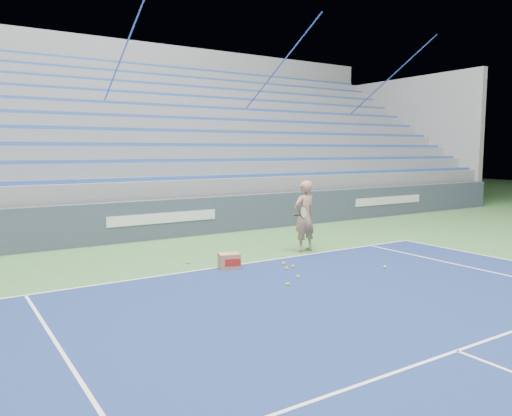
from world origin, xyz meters
The scene contains 11 objects.
sponsor_barrier centered at (0.00, 15.88, 0.55)m, with size 30.00×0.32×1.10m.
bleachers centered at (0.00, 21.60, 2.36)m, with size 31.00×9.15×7.30m.
tennis_player centered at (2.26, 12.30, 0.87)m, with size 0.95×0.86×1.74m.
ball_box centered at (-0.20, 11.73, 0.16)m, with size 0.50×0.43×0.32m.
tennis_ball_0 centered at (2.54, 9.93, 0.03)m, with size 0.07×0.07×0.07m, color #C6D32B.
tennis_ball_1 centered at (0.96, 11.03, 0.03)m, with size 0.07×0.07×0.07m, color #C6D32B.
tennis_ball_2 centered at (-0.74, 12.59, 0.03)m, with size 0.07×0.07×0.07m, color #C6D32B.
tennis_ball_3 centered at (0.75, 10.97, 0.03)m, with size 0.07×0.07×0.07m, color #C6D32B.
tennis_ball_4 centered at (0.96, 11.37, 0.03)m, with size 0.07×0.07×0.07m, color #C6D32B.
tennis_ball_5 centered at (0.03, 9.96, 0.03)m, with size 0.07×0.07×0.07m, color #C6D32B.
tennis_ball_6 centered at (0.52, 10.28, 0.03)m, with size 0.07×0.07×0.07m, color #C6D32B.
Camera 1 is at (-5.29, 2.78, 2.48)m, focal length 35.00 mm.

